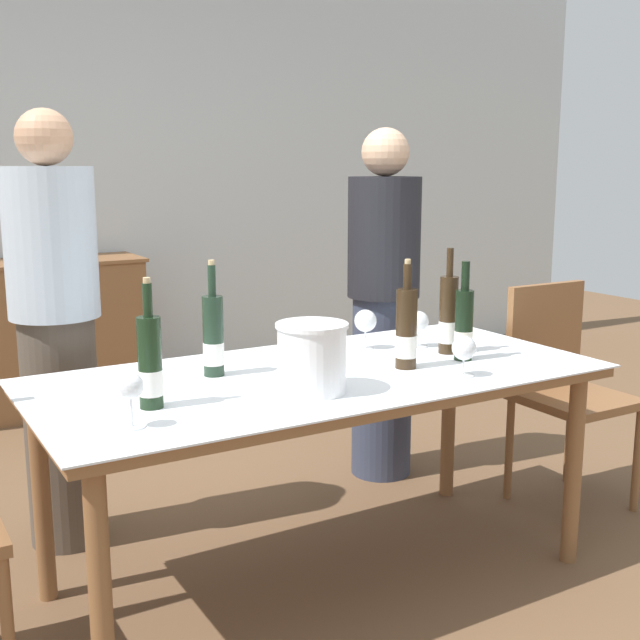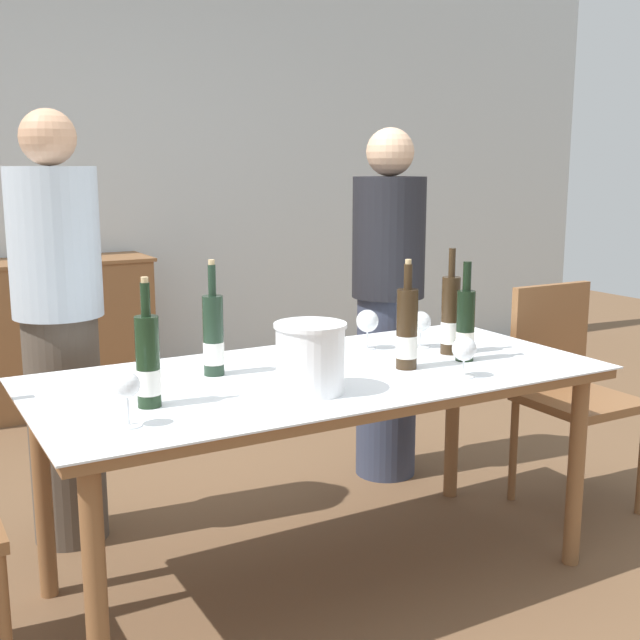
{
  "view_description": "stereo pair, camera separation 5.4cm",
  "coord_description": "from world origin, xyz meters",
  "px_view_note": "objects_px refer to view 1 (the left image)",
  "views": [
    {
      "loc": [
        -1.33,
        -2.26,
        1.44
      ],
      "look_at": [
        0.0,
        0.0,
        0.93
      ],
      "focal_mm": 45.0,
      "sensor_mm": 36.0,
      "label": 1
    },
    {
      "loc": [
        -1.28,
        -2.28,
        1.44
      ],
      "look_at": [
        0.0,
        0.0,
        0.93
      ],
      "focal_mm": 45.0,
      "sensor_mm": 36.0,
      "label": 2
    }
  ],
  "objects_px": {
    "chair_right_end": "(561,378)",
    "ice_bucket": "(312,356)",
    "wine_bottle_3": "(448,317)",
    "wine_glass_1": "(418,323)",
    "wine_bottle_1": "(464,325)",
    "wine_bottle_4": "(150,364)",
    "wine_bottle_2": "(406,330)",
    "person_guest_left": "(383,306)",
    "wine_bottle_0": "(213,337)",
    "dining_table": "(320,392)",
    "wine_glass_3": "(365,322)",
    "sideboard_cabinet": "(36,337)",
    "wine_glass_2": "(464,349)",
    "wine_glass_0": "(131,389)",
    "person_host": "(56,334)"
  },
  "relations": [
    {
      "from": "sideboard_cabinet",
      "to": "person_guest_left",
      "type": "relative_size",
      "value": 0.78
    },
    {
      "from": "ice_bucket",
      "to": "wine_bottle_2",
      "type": "bearing_deg",
      "value": 12.61
    },
    {
      "from": "wine_glass_0",
      "to": "person_host",
      "type": "height_order",
      "value": "person_host"
    },
    {
      "from": "wine_bottle_4",
      "to": "wine_glass_1",
      "type": "xyz_separation_m",
      "value": [
        1.14,
        0.24,
        -0.03
      ]
    },
    {
      "from": "wine_bottle_1",
      "to": "wine_glass_0",
      "type": "height_order",
      "value": "wine_bottle_1"
    },
    {
      "from": "wine_glass_1",
      "to": "chair_right_end",
      "type": "xyz_separation_m",
      "value": [
        0.73,
        -0.05,
        -0.3
      ]
    },
    {
      "from": "person_host",
      "to": "wine_glass_0",
      "type": "bearing_deg",
      "value": -91.68
    },
    {
      "from": "ice_bucket",
      "to": "wine_glass_1",
      "type": "relative_size",
      "value": 1.6
    },
    {
      "from": "wine_bottle_0",
      "to": "chair_right_end",
      "type": "bearing_deg",
      "value": -2.18
    },
    {
      "from": "person_guest_left",
      "to": "chair_right_end",
      "type": "bearing_deg",
      "value": -52.15
    },
    {
      "from": "wine_glass_3",
      "to": "chair_right_end",
      "type": "bearing_deg",
      "value": -8.02
    },
    {
      "from": "chair_right_end",
      "to": "ice_bucket",
      "type": "bearing_deg",
      "value": -168.71
    },
    {
      "from": "wine_bottle_3",
      "to": "wine_glass_1",
      "type": "xyz_separation_m",
      "value": [
        -0.03,
        0.14,
        -0.04
      ]
    },
    {
      "from": "wine_bottle_1",
      "to": "wine_bottle_4",
      "type": "height_order",
      "value": "wine_bottle_4"
    },
    {
      "from": "ice_bucket",
      "to": "wine_glass_0",
      "type": "height_order",
      "value": "ice_bucket"
    },
    {
      "from": "sideboard_cabinet",
      "to": "wine_glass_1",
      "type": "height_order",
      "value": "sideboard_cabinet"
    },
    {
      "from": "wine_glass_2",
      "to": "chair_right_end",
      "type": "xyz_separation_m",
      "value": [
        0.86,
        0.37,
        -0.3
      ]
    },
    {
      "from": "wine_bottle_3",
      "to": "ice_bucket",
      "type": "bearing_deg",
      "value": -164.14
    },
    {
      "from": "sideboard_cabinet",
      "to": "chair_right_end",
      "type": "xyz_separation_m",
      "value": [
        1.69,
        -2.44,
        0.09
      ]
    },
    {
      "from": "wine_glass_0",
      "to": "wine_glass_2",
      "type": "distance_m",
      "value": 1.11
    },
    {
      "from": "wine_bottle_3",
      "to": "wine_glass_1",
      "type": "distance_m",
      "value": 0.15
    },
    {
      "from": "dining_table",
      "to": "wine_bottle_1",
      "type": "bearing_deg",
      "value": -11.18
    },
    {
      "from": "wine_glass_2",
      "to": "wine_bottle_4",
      "type": "bearing_deg",
      "value": 169.6
    },
    {
      "from": "sideboard_cabinet",
      "to": "wine_bottle_1",
      "type": "xyz_separation_m",
      "value": [
        0.97,
        -2.63,
        0.43
      ]
    },
    {
      "from": "wine_bottle_1",
      "to": "person_host",
      "type": "height_order",
      "value": "person_host"
    },
    {
      "from": "wine_glass_2",
      "to": "wine_glass_3",
      "type": "relative_size",
      "value": 0.89
    },
    {
      "from": "ice_bucket",
      "to": "wine_bottle_2",
      "type": "relative_size",
      "value": 0.59
    },
    {
      "from": "chair_right_end",
      "to": "dining_table",
      "type": "bearing_deg",
      "value": -176.07
    },
    {
      "from": "dining_table",
      "to": "wine_glass_0",
      "type": "xyz_separation_m",
      "value": [
        -0.72,
        -0.24,
        0.18
      ]
    },
    {
      "from": "ice_bucket",
      "to": "person_host",
      "type": "distance_m",
      "value": 1.1
    },
    {
      "from": "person_guest_left",
      "to": "dining_table",
      "type": "bearing_deg",
      "value": -136.54
    },
    {
      "from": "wine_glass_1",
      "to": "wine_glass_0",
      "type": "bearing_deg",
      "value": -162.8
    },
    {
      "from": "wine_glass_0",
      "to": "wine_glass_1",
      "type": "relative_size",
      "value": 1.07
    },
    {
      "from": "dining_table",
      "to": "wine_bottle_3",
      "type": "distance_m",
      "value": 0.59
    },
    {
      "from": "dining_table",
      "to": "person_host",
      "type": "xyz_separation_m",
      "value": [
        -0.69,
        0.76,
        0.14
      ]
    },
    {
      "from": "sideboard_cabinet",
      "to": "wine_bottle_3",
      "type": "relative_size",
      "value": 3.18
    },
    {
      "from": "wine_glass_1",
      "to": "sideboard_cabinet",
      "type": "bearing_deg",
      "value": 111.91
    },
    {
      "from": "wine_bottle_4",
      "to": "wine_glass_0",
      "type": "distance_m",
      "value": 0.18
    },
    {
      "from": "wine_bottle_4",
      "to": "person_host",
      "type": "distance_m",
      "value": 0.86
    },
    {
      "from": "wine_glass_1",
      "to": "wine_bottle_0",
      "type": "bearing_deg",
      "value": 179.66
    },
    {
      "from": "wine_bottle_1",
      "to": "wine_glass_2",
      "type": "bearing_deg",
      "value": -130.01
    },
    {
      "from": "wine_bottle_2",
      "to": "wine_glass_3",
      "type": "height_order",
      "value": "wine_bottle_2"
    },
    {
      "from": "wine_glass_3",
      "to": "person_guest_left",
      "type": "bearing_deg",
      "value": 49.3
    },
    {
      "from": "dining_table",
      "to": "wine_glass_2",
      "type": "distance_m",
      "value": 0.5
    },
    {
      "from": "ice_bucket",
      "to": "wine_bottle_2",
      "type": "xyz_separation_m",
      "value": [
        0.43,
        0.1,
        0.02
      ]
    },
    {
      "from": "wine_bottle_2",
      "to": "wine_bottle_1",
      "type": "bearing_deg",
      "value": -2.07
    },
    {
      "from": "wine_glass_2",
      "to": "chair_right_end",
      "type": "bearing_deg",
      "value": 22.98
    },
    {
      "from": "dining_table",
      "to": "wine_glass_3",
      "type": "bearing_deg",
      "value": 33.52
    },
    {
      "from": "wine_glass_2",
      "to": "person_guest_left",
      "type": "relative_size",
      "value": 0.08
    },
    {
      "from": "wine_bottle_0",
      "to": "wine_bottle_2",
      "type": "height_order",
      "value": "wine_bottle_0"
    }
  ]
}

